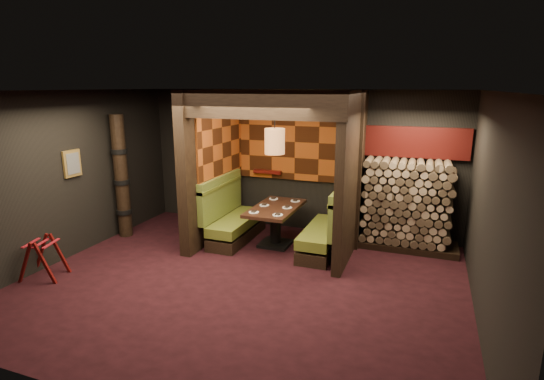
{
  "coord_description": "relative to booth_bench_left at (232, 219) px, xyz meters",
  "views": [
    {
      "loc": [
        2.5,
        -5.42,
        2.91
      ],
      "look_at": [
        0.0,
        1.3,
        1.15
      ],
      "focal_mm": 28.0,
      "sensor_mm": 36.0,
      "label": 1
    }
  ],
  "objects": [
    {
      "name": "wall_left",
      "position": [
        -2.3,
        -1.65,
        1.02
      ],
      "size": [
        0.02,
        5.5,
        2.85
      ],
      "primitive_type": "cube",
      "color": "black",
      "rests_on": "ground"
    },
    {
      "name": "framed_picture",
      "position": [
        -2.25,
        -1.55,
        1.22
      ],
      "size": [
        0.05,
        0.36,
        0.46
      ],
      "color": "olive",
      "rests_on": "wall_left"
    },
    {
      "name": "dining_table",
      "position": [
        0.91,
        -0.02,
        0.12
      ],
      "size": [
        0.79,
        1.43,
        0.75
      ],
      "color": "black",
      "rests_on": "floor"
    },
    {
      "name": "wall_front",
      "position": [
        0.96,
        -4.41,
        1.02
      ],
      "size": [
        6.5,
        0.02,
        2.85
      ],
      "primitive_type": "cube",
      "color": "black",
      "rests_on": "ground"
    },
    {
      "name": "wall_back",
      "position": [
        0.96,
        1.11,
        1.02
      ],
      "size": [
        6.5,
        0.02,
        2.85
      ],
      "primitive_type": "cube",
      "color": "black",
      "rests_on": "ground"
    },
    {
      "name": "lacquer_shelf",
      "position": [
        0.36,
        1.0,
        0.78
      ],
      "size": [
        0.6,
        0.12,
        0.07
      ],
      "primitive_type": "cube",
      "color": "#550E0B",
      "rests_on": "wall_back"
    },
    {
      "name": "partition_right",
      "position": [
        2.26,
        0.05,
        1.02
      ],
      "size": [
        0.15,
        2.1,
        2.85
      ],
      "primitive_type": "cube",
      "color": "black",
      "rests_on": "floor"
    },
    {
      "name": "floor",
      "position": [
        0.96,
        -1.65,
        -0.41
      ],
      "size": [
        6.5,
        5.5,
        0.02
      ],
      "primitive_type": "cube",
      "color": "black",
      "rests_on": "ground"
    },
    {
      "name": "totem_column",
      "position": [
        -2.09,
        -0.55,
        0.79
      ],
      "size": [
        0.31,
        0.31,
        2.4
      ],
      "color": "black",
      "rests_on": "floor"
    },
    {
      "name": "tapa_back_panel",
      "position": [
        0.94,
        1.06,
        1.42
      ],
      "size": [
        2.4,
        0.06,
        1.55
      ],
      "primitive_type": "cube",
      "color": "#A54816",
      "rests_on": "wall_back"
    },
    {
      "name": "place_settings",
      "position": [
        0.91,
        -0.02,
        0.36
      ],
      "size": [
        0.64,
        1.16,
        0.03
      ],
      "color": "white",
      "rests_on": "dining_table"
    },
    {
      "name": "header_beam",
      "position": [
        0.94,
        -0.95,
        2.23
      ],
      "size": [
        2.85,
        0.18,
        0.44
      ],
      "primitive_type": "cube",
      "color": "black",
      "rests_on": "partition_left"
    },
    {
      "name": "wall_right",
      "position": [
        4.22,
        -1.65,
        1.02
      ],
      "size": [
        0.02,
        5.5,
        2.85
      ],
      "primitive_type": "cube",
      "color": "black",
      "rests_on": "ground"
    },
    {
      "name": "booth_bench_right",
      "position": [
        1.89,
        0.0,
        0.0
      ],
      "size": [
        0.68,
        1.6,
        1.14
      ],
      "color": "black",
      "rests_on": "floor"
    },
    {
      "name": "partition_left",
      "position": [
        -0.39,
        -0.0,
        1.02
      ],
      "size": [
        0.2,
        2.2,
        2.85
      ],
      "primitive_type": "cube",
      "color": "black",
      "rests_on": "floor"
    },
    {
      "name": "ceiling",
      "position": [
        0.96,
        -1.65,
        2.46
      ],
      "size": [
        6.5,
        5.5,
        0.02
      ],
      "primitive_type": "cube",
      "color": "black",
      "rests_on": "ground"
    },
    {
      "name": "booth_bench_left",
      "position": [
        0.0,
        0.0,
        0.0
      ],
      "size": [
        0.68,
        1.6,
        1.14
      ],
      "color": "black",
      "rests_on": "floor"
    },
    {
      "name": "tapa_side_panel",
      "position": [
        -0.27,
        0.17,
        1.45
      ],
      "size": [
        0.04,
        1.85,
        1.45
      ],
      "primitive_type": "cube",
      "color": "#A54816",
      "rests_on": "partition_left"
    },
    {
      "name": "luggage_rack",
      "position": [
        -2.01,
        -2.57,
        -0.06
      ],
      "size": [
        0.73,
        0.6,
        0.69
      ],
      "color": "#4D0A09",
      "rests_on": "floor"
    },
    {
      "name": "bay_front_post",
      "position": [
        2.35,
        0.31,
        1.02
      ],
      "size": [
        0.08,
        0.08,
        2.85
      ],
      "primitive_type": "cube",
      "color": "black",
      "rests_on": "floor"
    },
    {
      "name": "pendant_lamp",
      "position": [
        0.91,
        -0.07,
        1.57
      ],
      "size": [
        0.36,
        0.36,
        1.11
      ],
      "color": "#AD6E3B",
      "rests_on": "ceiling"
    },
    {
      "name": "mosaic_header",
      "position": [
        3.25,
        1.03,
        1.52
      ],
      "size": [
        1.83,
        0.1,
        0.56
      ],
      "primitive_type": "cube",
      "color": "maroon",
      "rests_on": "wall_back"
    },
    {
      "name": "firewood_stack",
      "position": [
        3.25,
        0.7,
        0.42
      ],
      "size": [
        1.73,
        0.7,
        1.64
      ],
      "color": "black",
      "rests_on": "floor"
    }
  ]
}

